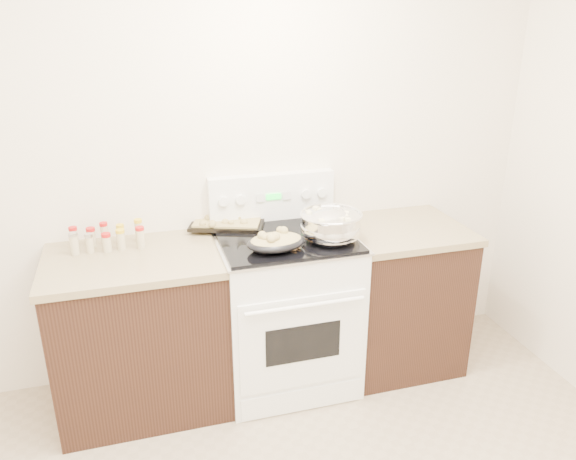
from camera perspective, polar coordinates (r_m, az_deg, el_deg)
name	(u,v)px	position (r m, az deg, el deg)	size (l,w,h in m)	color
room_shell	(306,178)	(1.51, 1.80, 5.33)	(4.10, 3.60, 2.75)	#F0E3CF
counter_left	(141,332)	(3.26, -14.67, -9.98)	(0.93, 0.67, 0.92)	black
counter_right	(397,295)	(3.60, 11.02, -6.47)	(0.73, 0.67, 0.92)	black
kitchen_range	(285,307)	(3.34, -0.26, -7.85)	(0.78, 0.73, 1.22)	white
mixing_bowl	(331,226)	(3.08, 4.36, 0.41)	(0.35, 0.35, 0.20)	silver
roasting_pan	(276,241)	(2.95, -1.25, -1.16)	(0.34, 0.26, 0.11)	black
baking_sheet	(228,222)	(3.33, -6.14, 0.86)	(0.50, 0.42, 0.06)	black
wooden_spoon	(292,245)	(3.00, 0.45, -1.51)	(0.06, 0.25, 0.04)	#AC7C4F
blue_ladle	(324,230)	(3.14, 3.65, -0.05)	(0.09, 0.28, 0.10)	#77A9B2
spice_jars	(107,238)	(3.18, -17.95, -0.75)	(0.39, 0.15, 0.13)	#BFB28C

